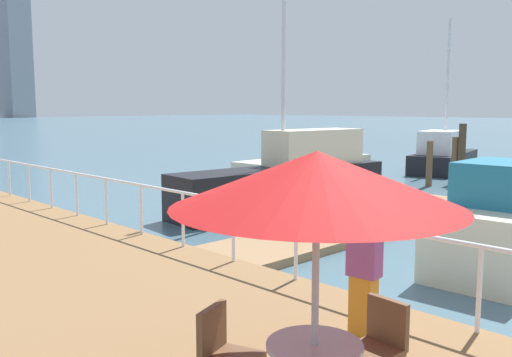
% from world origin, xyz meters
% --- Properties ---
extents(ground_plane, '(300.00, 300.00, 0.00)m').
position_xyz_m(ground_plane, '(0.00, 20.00, 0.00)').
color(ground_plane, '#476675').
extents(floating_dock, '(11.01, 2.00, 0.18)m').
position_xyz_m(floating_dock, '(2.00, 8.42, 0.09)').
color(floating_dock, '#93704C').
rests_on(floating_dock, ground_plane).
extents(boardwalk_railing, '(0.06, 24.55, 1.08)m').
position_xyz_m(boardwalk_railing, '(-3.15, 8.14, 1.22)').
color(boardwalk_railing, white).
rests_on(boardwalk_railing, boardwalk).
extents(dock_piling_1, '(0.28, 0.28, 1.89)m').
position_xyz_m(dock_piling_1, '(11.61, 10.61, 0.95)').
color(dock_piling_1, brown).
rests_on(dock_piling_1, ground_plane).
extents(dock_piling_2, '(0.24, 0.24, 1.77)m').
position_xyz_m(dock_piling_2, '(10.33, 11.02, 0.88)').
color(dock_piling_2, brown).
rests_on(dock_piling_2, ground_plane).
extents(dock_piling_3, '(0.28, 0.28, 2.42)m').
position_xyz_m(dock_piling_3, '(11.56, 10.32, 1.21)').
color(dock_piling_3, '#473826').
rests_on(dock_piling_3, ground_plane).
extents(moored_boat_0, '(6.20, 3.22, 7.20)m').
position_xyz_m(moored_boat_0, '(15.42, 13.06, 0.75)').
color(moored_boat_0, black).
rests_on(moored_boat_0, ground_plane).
extents(moored_boat_2, '(6.84, 2.13, 2.10)m').
position_xyz_m(moored_boat_2, '(8.56, 15.54, 0.74)').
color(moored_boat_2, beige).
rests_on(moored_boat_2, ground_plane).
extents(moored_boat_3, '(4.32, 1.91, 2.08)m').
position_xyz_m(moored_boat_3, '(1.20, 4.47, 0.81)').
color(moored_boat_3, beige).
rests_on(moored_boat_3, ground_plane).
extents(moored_boat_4, '(7.52, 2.19, 9.93)m').
position_xyz_m(moored_boat_4, '(2.99, 11.65, 0.94)').
color(moored_boat_4, black).
rests_on(moored_boat_4, ground_plane).
extents(cafe_table_round, '(0.80, 0.80, 0.74)m').
position_xyz_m(cafe_table_round, '(-6.08, 3.18, 1.07)').
color(cafe_table_round, '#ADADB2').
rests_on(cafe_table_round, boardwalk).
extents(patio_umbrella, '(2.35, 2.35, 2.32)m').
position_xyz_m(patio_umbrella, '(-6.08, 3.18, 2.50)').
color(patio_umbrella, '#B2B2B7').
rests_on(patio_umbrella, boardwalk).
extents(cafe_chair_0, '(0.50, 0.48, 0.90)m').
position_xyz_m(cafe_chair_0, '(-5.23, 3.11, 0.93)').
color(cafe_chair_0, brown).
rests_on(cafe_chair_0, boardwalk).
extents(cafe_chair_1, '(0.57, 0.59, 0.90)m').
position_xyz_m(cafe_chair_1, '(-6.37, 3.98, 0.93)').
color(cafe_chair_1, brown).
rests_on(cafe_chair_1, boardwalk).
extents(pedestrian_1, '(0.25, 0.38, 1.54)m').
position_xyz_m(pedestrian_1, '(-4.27, 3.95, 1.19)').
color(pedestrian_1, orange).
rests_on(pedestrian_1, boardwalk).
extents(skyline_tower_6, '(8.11, 12.91, 59.69)m').
position_xyz_m(skyline_tower_6, '(56.27, 171.02, 29.85)').
color(skyline_tower_6, '#8C939E').
rests_on(skyline_tower_6, ground_plane).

